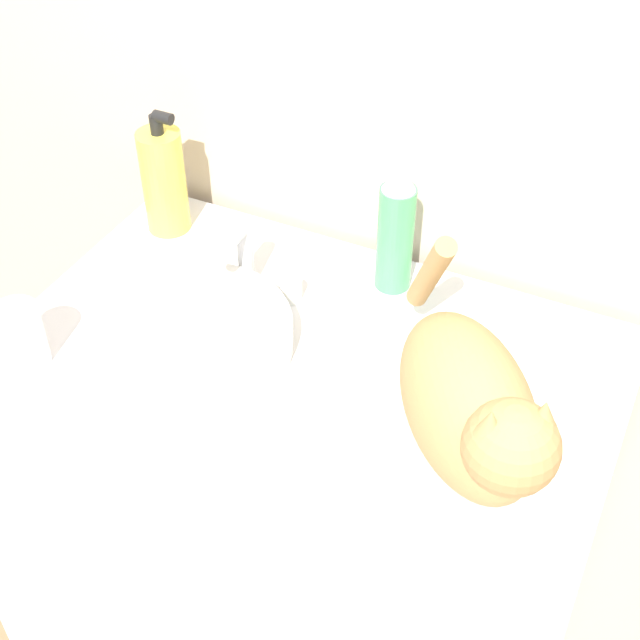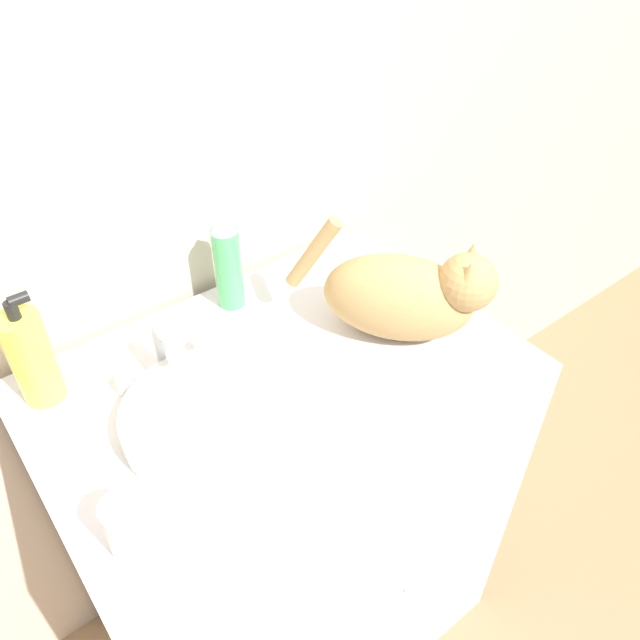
# 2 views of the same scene
# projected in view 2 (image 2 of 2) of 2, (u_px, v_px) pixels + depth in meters

# --- Properties ---
(wall_back) EXTENTS (6.00, 0.05, 2.50)m
(wall_back) POSITION_uv_depth(u_px,v_px,m) (161.00, 130.00, 1.09)
(wall_back) COLOR #C6B29E
(wall_back) RESTS_ON ground_plane
(vanity_cabinet) EXTENTS (0.84, 0.60, 0.91)m
(vanity_cabinet) POSITION_uv_depth(u_px,v_px,m) (288.00, 518.00, 1.40)
(vanity_cabinet) COLOR silver
(vanity_cabinet) RESTS_ON ground_plane
(sink_basin) EXTENTS (0.28, 0.28, 0.05)m
(sink_basin) POSITION_uv_depth(u_px,v_px,m) (209.00, 416.00, 1.00)
(sink_basin) COLOR silver
(sink_basin) RESTS_ON vanity_cabinet
(faucet) EXTENTS (0.18, 0.10, 0.12)m
(faucet) POSITION_uv_depth(u_px,v_px,m) (165.00, 354.00, 1.07)
(faucet) COLOR silver
(faucet) RESTS_ON vanity_cabinet
(cat) EXTENTS (0.29, 0.34, 0.23)m
(cat) POSITION_uv_depth(u_px,v_px,m) (407.00, 294.00, 1.13)
(cat) COLOR tan
(cat) RESTS_ON vanity_cabinet
(soap_bottle) EXTENTS (0.07, 0.07, 0.21)m
(soap_bottle) POSITION_uv_depth(u_px,v_px,m) (32.00, 357.00, 1.01)
(soap_bottle) COLOR #EADB4C
(soap_bottle) RESTS_ON vanity_cabinet
(spray_bottle) EXTENTS (0.05, 0.05, 0.21)m
(spray_bottle) POSITION_uv_depth(u_px,v_px,m) (228.00, 262.00, 1.20)
(spray_bottle) COLOR #4CB266
(spray_bottle) RESTS_ON vanity_cabinet
(cup) EXTENTS (0.06, 0.06, 0.09)m
(cup) POSITION_uv_depth(u_px,v_px,m) (129.00, 526.00, 0.83)
(cup) COLOR white
(cup) RESTS_ON vanity_cabinet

